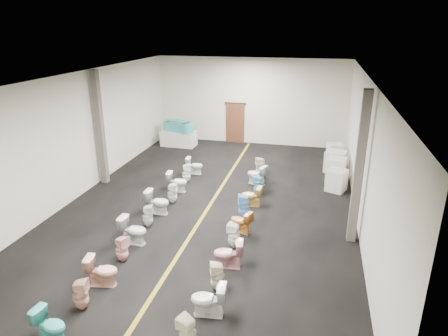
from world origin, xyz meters
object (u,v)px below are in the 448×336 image
at_px(toilet_left_3, 122,249).
at_px(toilet_left_8, 177,182).
at_px(toilet_left_0, 50,325).
at_px(toilet_left_9, 186,173).
at_px(toilet_right_8, 258,186).
at_px(toilet_left_1, 81,294).
at_px(toilet_left_4, 133,230).
at_px(appliance_crate_d, 335,153).
at_px(appliance_crate_a, 337,180).
at_px(toilet_left_5, 148,216).
at_px(bathtub, 178,126).
at_px(toilet_left_6, 158,202).
at_px(toilet_right_7, 252,196).
at_px(toilet_right_10, 261,167).
at_px(toilet_left_10, 195,166).
at_px(toilet_right_3, 228,254).
at_px(display_table, 179,138).
at_px(toilet_right_5, 241,221).
at_px(appliance_crate_b, 336,170).
at_px(toilet_right_0, 188,334).
at_px(toilet_right_6, 244,206).
at_px(toilet_right_2, 218,276).
at_px(toilet_right_4, 234,235).
at_px(toilet_left_2, 102,271).
at_px(toilet_left_7, 172,193).
at_px(appliance_crate_c, 335,161).

distance_m(toilet_left_3, toilet_left_8, 4.91).
xyz_separation_m(toilet_left_0, toilet_left_9, (-0.08, 8.88, 0.03)).
bearing_deg(toilet_right_8, toilet_left_1, -14.88).
bearing_deg(toilet_left_4, appliance_crate_d, -30.87).
bearing_deg(toilet_right_8, toilet_left_0, -12.94).
bearing_deg(appliance_crate_a, toilet_left_5, -143.35).
bearing_deg(toilet_left_5, toilet_left_0, 167.35).
relative_size(bathtub, appliance_crate_a, 2.10).
height_order(toilet_left_6, toilet_right_7, toilet_left_6).
height_order(appliance_crate_a, toilet_right_8, appliance_crate_a).
xyz_separation_m(toilet_left_4, toilet_left_8, (-0.07, 3.95, -0.02)).
bearing_deg(toilet_right_10, toilet_left_1, -37.98).
relative_size(toilet_left_10, toilet_right_3, 0.91).
distance_m(appliance_crate_d, toilet_left_4, 10.67).
bearing_deg(appliance_crate_a, display_table, 151.38).
bearing_deg(toilet_left_1, toilet_right_5, -43.80).
xyz_separation_m(display_table, toilet_left_0, (2.11, -13.71, -0.04)).
bearing_deg(toilet_left_8, bathtub, 14.55).
xyz_separation_m(appliance_crate_b, toilet_left_5, (-5.90, -5.43, -0.13)).
distance_m(appliance_crate_b, toilet_left_9, 6.12).
relative_size(toilet_right_0, toilet_right_6, 0.91).
xyz_separation_m(toilet_right_2, toilet_right_6, (-0.09, 3.90, 0.04)).
relative_size(toilet_left_0, toilet_right_4, 0.94).
bearing_deg(toilet_right_3, toilet_right_8, 169.88).
distance_m(appliance_crate_b, toilet_left_5, 8.02).
height_order(toilet_left_3, toilet_right_8, toilet_right_8).
height_order(display_table, toilet_left_2, display_table).
relative_size(toilet_right_3, toilet_right_5, 1.11).
bearing_deg(toilet_left_7, bathtub, 15.95).
bearing_deg(toilet_left_1, bathtub, -1.04).
relative_size(toilet_left_6, toilet_left_8, 1.05).
distance_m(display_table, toilet_left_6, 8.02).
relative_size(toilet_right_0, toilet_right_2, 1.00).
height_order(appliance_crate_c, toilet_right_10, appliance_crate_c).
height_order(bathtub, toilet_left_2, bathtub).
bearing_deg(appliance_crate_b, appliance_crate_a, -90.00).
bearing_deg(toilet_left_8, toilet_left_6, 175.50).
bearing_deg(toilet_left_8, toilet_left_3, 177.73).
bearing_deg(toilet_right_3, display_table, -163.53).
bearing_deg(toilet_right_8, toilet_right_3, 6.42).
distance_m(appliance_crate_b, toilet_right_6, 5.14).
bearing_deg(toilet_left_1, toilet_left_3, -10.59).
distance_m(toilet_left_4, toilet_left_5, 1.05).
xyz_separation_m(bathtub, toilet_left_5, (2.06, -8.73, -0.70)).
relative_size(appliance_crate_a, toilet_left_1, 1.12).
bearing_deg(toilet_right_5, toilet_right_4, 18.99).
xyz_separation_m(appliance_crate_d, toilet_left_8, (-5.96, -4.94, -0.06)).
bearing_deg(display_table, toilet_left_1, -80.25).
distance_m(appliance_crate_d, toilet_left_7, 8.30).
distance_m(appliance_crate_d, toilet_right_7, 6.28).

